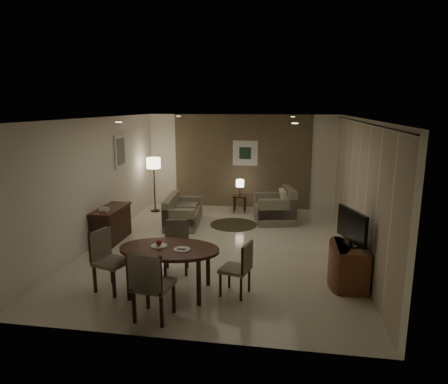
% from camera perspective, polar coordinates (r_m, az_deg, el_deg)
% --- Properties ---
extents(room_shell, '(5.50, 7.00, 2.70)m').
position_cam_1_polar(room_shell, '(8.62, 0.21, 1.58)').
color(room_shell, beige).
rests_on(room_shell, ground).
extents(taupe_accent, '(3.96, 0.03, 2.70)m').
position_cam_1_polar(taupe_accent, '(11.63, 2.56, 4.37)').
color(taupe_accent, brown).
rests_on(taupe_accent, wall_back).
extents(curtain_wall, '(0.08, 6.70, 2.58)m').
position_cam_1_polar(curtain_wall, '(8.24, 18.49, 0.24)').
color(curtain_wall, beige).
rests_on(curtain_wall, wall_right).
extents(curtain_rod, '(0.03, 6.80, 0.03)m').
position_cam_1_polar(curtain_rod, '(8.09, 19.13, 9.42)').
color(curtain_rod, black).
rests_on(curtain_rod, wall_right).
extents(art_back_frame, '(0.72, 0.03, 0.72)m').
position_cam_1_polar(art_back_frame, '(11.57, 3.05, 5.57)').
color(art_back_frame, silver).
rests_on(art_back_frame, wall_back).
extents(art_back_canvas, '(0.34, 0.01, 0.34)m').
position_cam_1_polar(art_back_canvas, '(11.55, 3.05, 5.56)').
color(art_back_canvas, '#1C3321').
rests_on(art_back_canvas, wall_back).
extents(art_left_frame, '(0.03, 0.60, 0.80)m').
position_cam_1_polar(art_left_frame, '(10.07, -14.61, 5.62)').
color(art_left_frame, silver).
rests_on(art_left_frame, wall_left).
extents(art_left_canvas, '(0.01, 0.46, 0.64)m').
position_cam_1_polar(art_left_canvas, '(10.06, -14.53, 5.62)').
color(art_left_canvas, gray).
rests_on(art_left_canvas, wall_left).
extents(downlight_nl, '(0.10, 0.10, 0.01)m').
position_cam_1_polar(downlight_nl, '(6.74, -14.81, 9.62)').
color(downlight_nl, white).
rests_on(downlight_nl, ceiling).
extents(downlight_nr, '(0.10, 0.10, 0.01)m').
position_cam_1_polar(downlight_nr, '(6.17, 10.10, 9.63)').
color(downlight_nr, white).
rests_on(downlight_nr, ceiling).
extents(downlight_fl, '(0.10, 0.10, 0.01)m').
position_cam_1_polar(downlight_fl, '(10.14, -6.51, 10.71)').
color(downlight_fl, white).
rests_on(downlight_fl, ceiling).
extents(downlight_fr, '(0.10, 0.10, 0.01)m').
position_cam_1_polar(downlight_fr, '(9.77, 9.80, 10.55)').
color(downlight_fr, white).
rests_on(downlight_fr, ceiling).
extents(console_desk, '(0.48, 1.20, 0.75)m').
position_cam_1_polar(console_desk, '(9.19, -15.77, -4.47)').
color(console_desk, '#421E15').
rests_on(console_desk, floor).
extents(telephone, '(0.20, 0.14, 0.09)m').
position_cam_1_polar(telephone, '(8.82, -16.74, -2.36)').
color(telephone, white).
rests_on(telephone, console_desk).
extents(tv_cabinet, '(0.48, 0.90, 0.70)m').
position_cam_1_polar(tv_cabinet, '(7.05, 17.61, -9.96)').
color(tv_cabinet, brown).
rests_on(tv_cabinet, floor).
extents(flat_tv, '(0.36, 0.85, 0.60)m').
position_cam_1_polar(flat_tv, '(6.83, 17.80, -4.74)').
color(flat_tv, black).
rests_on(flat_tv, tv_cabinet).
extents(dining_table, '(1.60, 1.00, 0.75)m').
position_cam_1_polar(dining_table, '(6.54, -7.75, -11.03)').
color(dining_table, '#421E15').
rests_on(dining_table, floor).
extents(chair_near, '(0.56, 0.56, 1.03)m').
position_cam_1_polar(chair_near, '(5.79, -10.01, -12.80)').
color(chair_near, gray).
rests_on(chair_near, floor).
extents(chair_far, '(0.52, 0.52, 0.92)m').
position_cam_1_polar(chair_far, '(7.24, -6.85, -7.91)').
color(chair_far, gray).
rests_on(chair_far, floor).
extents(chair_left, '(0.60, 0.60, 0.99)m').
position_cam_1_polar(chair_left, '(6.76, -15.71, -9.50)').
color(chair_left, gray).
rests_on(chair_left, floor).
extents(chair_right, '(0.52, 0.52, 0.87)m').
position_cam_1_polar(chair_right, '(6.40, 1.59, -10.85)').
color(chair_right, gray).
rests_on(chair_right, floor).
extents(plate_a, '(0.26, 0.26, 0.02)m').
position_cam_1_polar(plate_a, '(6.49, -9.25, -7.61)').
color(plate_a, white).
rests_on(plate_a, dining_table).
extents(plate_b, '(0.26, 0.26, 0.02)m').
position_cam_1_polar(plate_b, '(6.29, -6.04, -8.17)').
color(plate_b, white).
rests_on(plate_b, dining_table).
extents(fruit_apple, '(0.09, 0.09, 0.09)m').
position_cam_1_polar(fruit_apple, '(6.48, -9.27, -7.16)').
color(fruit_apple, maroon).
rests_on(fruit_apple, plate_a).
extents(napkin, '(0.12, 0.08, 0.03)m').
position_cam_1_polar(napkin, '(6.29, -6.04, -7.97)').
color(napkin, white).
rests_on(napkin, plate_b).
extents(round_rug, '(1.18, 1.18, 0.01)m').
position_cam_1_polar(round_rug, '(10.10, 1.38, -4.67)').
color(round_rug, '#413A24').
rests_on(round_rug, floor).
extents(sofa, '(1.61, 0.91, 0.73)m').
position_cam_1_polar(sofa, '(10.09, -5.82, -2.64)').
color(sofa, gray).
rests_on(sofa, floor).
extents(armchair, '(1.14, 1.18, 0.89)m').
position_cam_1_polar(armchair, '(10.30, 7.23, -1.90)').
color(armchair, gray).
rests_on(armchair, floor).
extents(side_table, '(0.37, 0.37, 0.47)m').
position_cam_1_polar(side_table, '(11.28, 2.27, -1.65)').
color(side_table, black).
rests_on(side_table, floor).
extents(table_lamp, '(0.22, 0.22, 0.50)m').
position_cam_1_polar(table_lamp, '(11.18, 2.29, 0.76)').
color(table_lamp, '#FFEAC1').
rests_on(table_lamp, side_table).
extents(floor_lamp, '(0.39, 0.39, 1.53)m').
position_cam_1_polar(floor_lamp, '(11.36, -9.92, 1.01)').
color(floor_lamp, '#FFE5B7').
rests_on(floor_lamp, floor).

